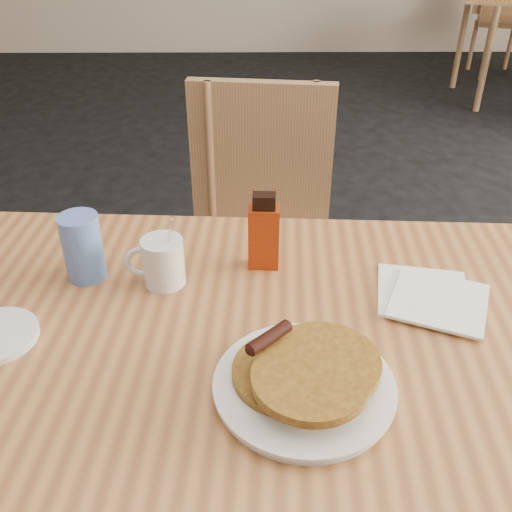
% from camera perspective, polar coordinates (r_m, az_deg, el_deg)
% --- Properties ---
extents(main_table, '(1.31, 0.93, 0.75)m').
position_cam_1_polar(main_table, '(0.98, -0.21, -10.03)').
color(main_table, '#AE723D').
rests_on(main_table, floor).
extents(chair_main_far, '(0.47, 0.47, 0.93)m').
position_cam_1_polar(chair_main_far, '(1.68, 0.55, 3.78)').
color(chair_main_far, '#A16E4C').
rests_on(chair_main_far, floor).
extents(chair_neighbor_far, '(0.50, 0.51, 0.90)m').
position_cam_1_polar(chair_neighbor_far, '(5.55, 23.49, 21.93)').
color(chair_neighbor_far, '#A16E4C').
rests_on(chair_neighbor_far, floor).
extents(pancake_plate, '(0.27, 0.27, 0.08)m').
position_cam_1_polar(pancake_plate, '(0.86, 4.93, -12.16)').
color(pancake_plate, silver).
rests_on(pancake_plate, main_table).
extents(coffee_mug, '(0.11, 0.08, 0.15)m').
position_cam_1_polar(coffee_mug, '(1.07, -9.39, -0.48)').
color(coffee_mug, silver).
rests_on(coffee_mug, main_table).
extents(syrup_bottle, '(0.06, 0.04, 0.16)m').
position_cam_1_polar(syrup_bottle, '(1.09, 0.78, 2.25)').
color(syrup_bottle, maroon).
rests_on(syrup_bottle, main_table).
extents(napkin_stack, '(0.22, 0.23, 0.01)m').
position_cam_1_polar(napkin_stack, '(1.08, 17.09, -3.94)').
color(napkin_stack, white).
rests_on(napkin_stack, main_table).
extents(blue_tumbler, '(0.08, 0.08, 0.13)m').
position_cam_1_polar(blue_tumbler, '(1.11, -16.94, 0.86)').
color(blue_tumbler, '#5277C1').
rests_on(blue_tumbler, main_table).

